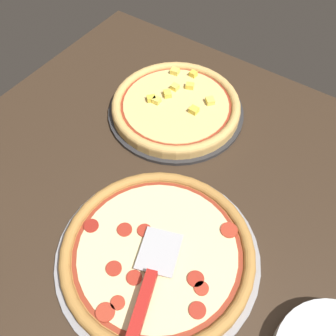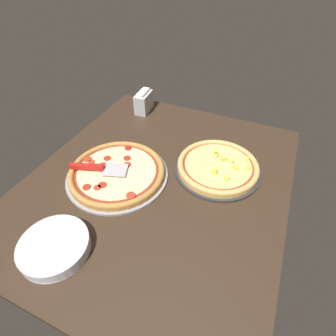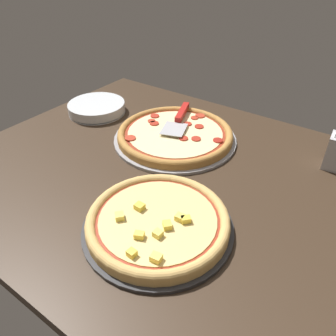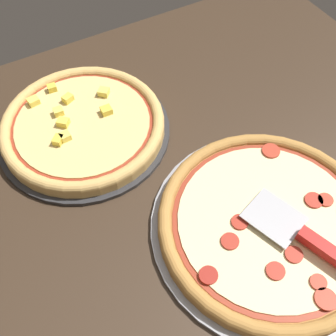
% 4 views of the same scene
% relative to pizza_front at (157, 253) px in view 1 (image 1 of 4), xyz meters
% --- Properties ---
extents(ground_plane, '(1.22, 1.04, 0.04)m').
position_rel_pizza_front_xyz_m(ground_plane, '(-0.05, 0.17, -0.04)').
color(ground_plane, '#38281C').
extents(pizza_pan_front, '(0.43, 0.43, 0.01)m').
position_rel_pizza_front_xyz_m(pizza_pan_front, '(-0.00, 0.00, -0.02)').
color(pizza_pan_front, '#939399').
rests_on(pizza_pan_front, ground_plane).
extents(pizza_front, '(0.40, 0.40, 0.03)m').
position_rel_pizza_front_xyz_m(pizza_front, '(0.00, 0.00, 0.00)').
color(pizza_front, '#B77F3D').
rests_on(pizza_front, pizza_pan_front).
extents(pizza_pan_back, '(0.37, 0.37, 0.01)m').
position_rel_pizza_front_xyz_m(pizza_pan_back, '(-0.21, 0.38, -0.02)').
color(pizza_pan_back, '#2D2D30').
rests_on(pizza_pan_back, ground_plane).
extents(pizza_back, '(0.35, 0.35, 0.04)m').
position_rel_pizza_front_xyz_m(pizza_back, '(-0.21, 0.38, 0.00)').
color(pizza_back, '#DBAD60').
rests_on(pizza_back, pizza_pan_back).
extents(serving_spatula, '(0.13, 0.24, 0.02)m').
position_rel_pizza_front_xyz_m(serving_spatula, '(0.04, -0.09, 0.02)').
color(serving_spatula, '#B7B7BC').
rests_on(serving_spatula, pizza_front).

